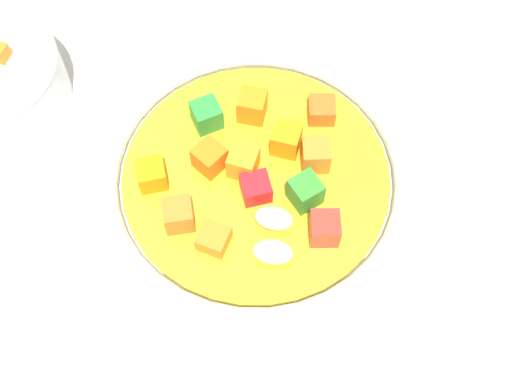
{
  "coord_description": "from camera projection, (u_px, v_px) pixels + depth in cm",
  "views": [
    {
      "loc": [
        16.89,
        9.28,
        40.19
      ],
      "look_at": [
        0.0,
        0.0,
        2.61
      ],
      "focal_mm": 47.51,
      "sensor_mm": 36.0,
      "label": 1
    }
  ],
  "objects": [
    {
      "name": "soup_bowl_main",
      "position": [
        256.0,
        189.0,
        0.42
      ],
      "size": [
        19.42,
        19.42,
        6.65
      ],
      "color": "white",
      "rests_on": "ground_plane"
    },
    {
      "name": "ground_plane",
      "position": [
        256.0,
        217.0,
        0.45
      ],
      "size": [
        140.0,
        140.0,
        2.0
      ],
      "primitive_type": "cube",
      "color": "#BAB2A0"
    }
  ]
}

